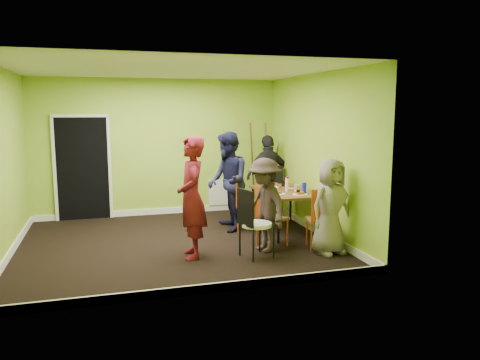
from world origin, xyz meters
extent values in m
plane|color=black|center=(0.00, 0.00, 0.00)|extent=(5.00, 5.00, 0.00)
cube|color=#94AC2C|center=(0.00, 2.25, 1.40)|extent=(5.00, 0.04, 2.80)
cube|color=#94AC2C|center=(0.00, -2.25, 1.40)|extent=(5.00, 0.04, 2.80)
cube|color=#94AC2C|center=(-2.50, 0.00, 1.40)|extent=(0.04, 4.50, 2.80)
cube|color=#94AC2C|center=(2.50, 0.00, 1.40)|extent=(0.04, 4.50, 2.80)
cube|color=white|center=(0.00, 0.00, 2.80)|extent=(5.00, 4.50, 0.04)
cube|color=black|center=(-1.50, 2.22, 1.02)|extent=(1.00, 0.05, 2.04)
cube|color=white|center=(1.30, 2.22, 0.40)|extent=(0.50, 0.04, 0.55)
cylinder|color=black|center=(1.61, -0.50, 0.35)|extent=(0.04, 0.04, 0.71)
cylinder|color=black|center=(2.39, -0.50, 0.35)|extent=(0.04, 0.04, 0.71)
cylinder|color=black|center=(1.61, 0.88, 0.35)|extent=(0.04, 0.04, 0.71)
cylinder|color=black|center=(2.39, 0.88, 0.35)|extent=(0.04, 0.04, 0.71)
cube|color=brown|center=(2.00, 0.19, 0.73)|extent=(0.90, 1.50, 0.04)
cylinder|color=#C94A12|center=(1.28, 0.66, 0.24)|extent=(0.03, 0.03, 0.47)
cylinder|color=#C94A12|center=(1.16, 0.32, 0.24)|extent=(0.03, 0.03, 0.47)
cylinder|color=#C94A12|center=(1.62, 0.54, 0.24)|extent=(0.03, 0.03, 0.47)
cylinder|color=#C94A12|center=(1.49, 0.20, 0.24)|extent=(0.03, 0.03, 0.47)
cube|color=brown|center=(1.39, 0.43, 0.47)|extent=(0.54, 0.54, 0.04)
cube|color=#C94A12|center=(1.20, 0.50, 0.76)|extent=(0.17, 0.39, 0.52)
cylinder|color=#C94A12|center=(1.25, -0.49, 0.23)|extent=(0.03, 0.03, 0.45)
cylinder|color=#C94A12|center=(1.38, -0.81, 0.23)|extent=(0.03, 0.03, 0.45)
cylinder|color=#C94A12|center=(1.56, -0.36, 0.23)|extent=(0.03, 0.03, 0.45)
cylinder|color=#C94A12|center=(1.70, -0.67, 0.23)|extent=(0.03, 0.03, 0.45)
cube|color=brown|center=(1.47, -0.58, 0.45)|extent=(0.53, 0.53, 0.04)
cube|color=#C94A12|center=(1.30, -0.66, 0.73)|extent=(0.18, 0.36, 0.50)
cylinder|color=#C94A12|center=(2.35, 1.32, 0.23)|extent=(0.03, 0.03, 0.46)
cylinder|color=#C94A12|center=(2.02, 1.41, 0.23)|extent=(0.03, 0.03, 0.46)
cylinder|color=#C94A12|center=(2.26, 0.98, 0.23)|extent=(0.03, 0.03, 0.46)
cylinder|color=#C94A12|center=(1.93, 1.07, 0.23)|extent=(0.03, 0.03, 0.46)
cube|color=brown|center=(2.14, 1.19, 0.46)|extent=(0.50, 0.50, 0.04)
cube|color=#C94A12|center=(2.19, 1.38, 0.73)|extent=(0.38, 0.13, 0.51)
cylinder|color=#C94A12|center=(1.94, -1.06, 0.23)|extent=(0.03, 0.03, 0.45)
cylinder|color=#C94A12|center=(2.28, -1.13, 0.23)|extent=(0.03, 0.03, 0.45)
cylinder|color=#C94A12|center=(2.02, -0.72, 0.23)|extent=(0.03, 0.03, 0.45)
cylinder|color=#C94A12|center=(2.35, -0.80, 0.23)|extent=(0.03, 0.03, 0.45)
cube|color=brown|center=(2.15, -0.93, 0.45)|extent=(0.48, 0.48, 0.04)
cube|color=#C94A12|center=(2.11, -1.12, 0.73)|extent=(0.38, 0.11, 0.50)
cylinder|color=black|center=(0.83, -0.93, 0.24)|extent=(0.03, 0.03, 0.48)
cylinder|color=black|center=(0.93, -1.28, 0.24)|extent=(0.03, 0.03, 0.48)
cylinder|color=black|center=(1.18, -0.83, 0.24)|extent=(0.03, 0.03, 0.48)
cylinder|color=black|center=(1.28, -1.18, 0.24)|extent=(0.03, 0.03, 0.48)
cylinder|color=white|center=(1.05, -1.06, 0.49)|extent=(0.45, 0.45, 0.05)
cube|color=black|center=(0.86, -1.11, 0.77)|extent=(0.14, 0.40, 0.54)
cylinder|color=brown|center=(1.95, 1.96, 0.96)|extent=(0.28, 0.45, 1.93)
cylinder|color=brown|center=(2.45, 1.96, 0.96)|extent=(0.28, 0.45, 1.93)
cylinder|color=brown|center=(2.20, 1.68, 0.96)|extent=(0.04, 0.44, 1.88)
cube|color=brown|center=(2.20, 1.91, 0.90)|extent=(0.52, 0.05, 0.05)
cylinder|color=white|center=(1.77, 0.54, 0.76)|extent=(0.22, 0.22, 0.01)
cylinder|color=white|center=(1.73, -0.13, 0.76)|extent=(0.27, 0.27, 0.01)
cylinder|color=white|center=(2.00, 0.74, 0.76)|extent=(0.22, 0.22, 0.01)
cylinder|color=white|center=(2.08, -0.29, 0.76)|extent=(0.25, 0.25, 0.01)
cylinder|color=white|center=(2.22, 0.42, 0.76)|extent=(0.22, 0.22, 0.01)
cylinder|color=white|center=(2.25, 0.06, 0.76)|extent=(0.23, 0.23, 0.01)
cylinder|color=white|center=(2.01, 0.15, 0.86)|extent=(0.06, 0.06, 0.23)
cylinder|color=#1822B6|center=(2.21, -0.16, 0.84)|extent=(0.08, 0.08, 0.19)
cylinder|color=#C94A12|center=(1.95, 0.45, 0.79)|extent=(0.04, 0.04, 0.07)
cylinder|color=black|center=(1.85, 0.41, 0.80)|extent=(0.07, 0.07, 0.11)
cylinder|color=black|center=(2.14, 0.63, 0.80)|extent=(0.07, 0.07, 0.10)
cylinder|color=black|center=(2.05, -0.27, 0.79)|extent=(0.07, 0.07, 0.09)
imported|color=white|center=(1.76, 0.06, 0.80)|extent=(0.12, 0.12, 0.10)
imported|color=white|center=(2.24, 0.25, 0.79)|extent=(0.09, 0.09, 0.09)
imported|color=maroon|center=(0.13, -0.80, 0.90)|extent=(0.47, 0.68, 1.81)
imported|color=#141533|center=(1.04, 0.58, 0.90)|extent=(0.73, 0.91, 1.79)
imported|color=#302420|center=(1.26, -0.81, 0.73)|extent=(0.76, 1.04, 1.45)
imported|color=black|center=(2.16, 1.52, 0.83)|extent=(1.02, 0.55, 1.66)
imported|color=gray|center=(2.18, -1.21, 0.73)|extent=(0.81, 0.64, 1.46)
camera|label=1|loc=(-1.08, -7.47, 2.19)|focal=35.00mm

